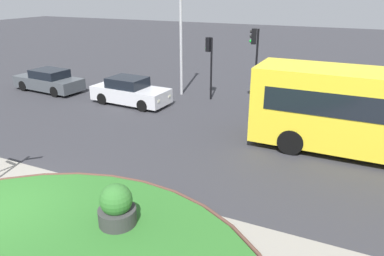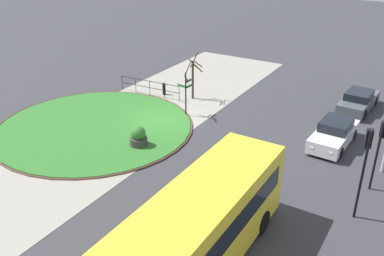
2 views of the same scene
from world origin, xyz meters
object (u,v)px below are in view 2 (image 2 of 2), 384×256
at_px(bus_yellow, 200,229).
at_px(street_tree_bare, 193,75).
at_px(signpost_directional, 186,90).
at_px(car_far_lane, 359,101).
at_px(bollard_foreground, 164,89).
at_px(traffic_light_far, 381,140).
at_px(car_near_lane, 334,134).
at_px(planter_near_signpost, 138,137).
at_px(traffic_light_near, 366,155).

xyz_separation_m(bus_yellow, street_tree_bare, (-14.34, -8.88, 0.06)).
bearing_deg(signpost_directional, car_far_lane, 125.76).
height_order(bollard_foreground, traffic_light_far, traffic_light_far).
bearing_deg(car_near_lane, planter_near_signpost, -54.64).
xyz_separation_m(bollard_foreground, traffic_light_far, (5.18, 15.70, 2.10)).
height_order(bollard_foreground, street_tree_bare, street_tree_bare).
height_order(signpost_directional, street_tree_bare, street_tree_bare).
xyz_separation_m(car_far_lane, traffic_light_near, (12.38, 2.35, 2.36)).
bearing_deg(signpost_directional, traffic_light_far, 77.18).
relative_size(bus_yellow, car_near_lane, 2.12).
bearing_deg(signpost_directional, bus_yellow, 33.95).
bearing_deg(car_far_lane, bollard_foreground, 113.59).
xyz_separation_m(signpost_directional, traffic_light_far, (2.79, 12.26, 0.82)).
xyz_separation_m(traffic_light_far, street_tree_bare, (-5.58, -13.37, -0.79)).
bearing_deg(bollard_foreground, car_far_lane, 109.23).
distance_m(bus_yellow, car_near_lane, 12.52).
bearing_deg(planter_near_signpost, bollard_foreground, -155.56).
distance_m(car_far_lane, traffic_light_far, 10.27).
relative_size(car_near_lane, traffic_light_far, 1.27).
bearing_deg(planter_near_signpost, street_tree_bare, -172.01).
bearing_deg(street_tree_bare, car_far_lane, 111.16).
distance_m(traffic_light_near, traffic_light_far, 2.68).
bearing_deg(car_near_lane, traffic_light_near, 24.88).
bearing_deg(bus_yellow, bollard_foreground, 39.27).
bearing_deg(bollard_foreground, traffic_light_far, 71.74).
xyz_separation_m(car_near_lane, car_far_lane, (-6.15, 0.14, -0.04)).
distance_m(signpost_directional, traffic_light_near, 13.24).
distance_m(traffic_light_near, street_tree_bare, 15.52).
height_order(traffic_light_near, street_tree_bare, traffic_light_near).
xyz_separation_m(car_far_lane, traffic_light_far, (9.75, 2.60, 1.94)).
height_order(signpost_directional, bus_yellow, bus_yellow).
bearing_deg(bus_yellow, car_far_lane, -5.36).
xyz_separation_m(bus_yellow, car_far_lane, (-18.50, 1.88, -1.10)).
distance_m(signpost_directional, car_near_lane, 9.62).
xyz_separation_m(car_near_lane, street_tree_bare, (-1.98, -10.63, 1.11)).
height_order(bollard_foreground, planter_near_signpost, planter_near_signpost).
bearing_deg(car_far_lane, signpost_directional, 130.12).
bearing_deg(traffic_light_near, signpost_directional, 51.46).
bearing_deg(car_far_lane, car_near_lane, -176.91).
xyz_separation_m(traffic_light_near, planter_near_signpost, (-0.23, -12.00, -2.43)).
bearing_deg(traffic_light_far, car_far_lane, 30.70).
relative_size(signpost_directional, traffic_light_far, 0.86).
bearing_deg(traffic_light_near, street_tree_bare, 43.73).
bearing_deg(planter_near_signpost, traffic_light_near, 88.88).
xyz_separation_m(car_near_lane, traffic_light_far, (3.60, 2.74, 1.90)).
bearing_deg(car_near_lane, street_tree_bare, -97.42).
relative_size(traffic_light_near, street_tree_bare, 1.19).
bearing_deg(street_tree_bare, signpost_directional, 21.70).
bearing_deg(bus_yellow, traffic_light_near, -34.20).
relative_size(bollard_foreground, traffic_light_near, 0.23).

